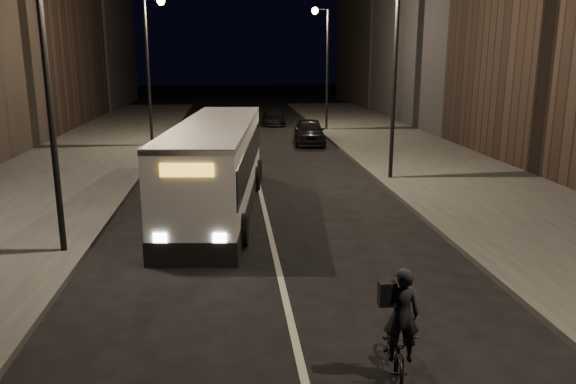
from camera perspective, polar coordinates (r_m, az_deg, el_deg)
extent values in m
plane|color=black|center=(11.94, 0.06, -12.13)|extent=(180.00, 180.00, 0.00)
cube|color=#353533|center=(26.99, 15.09, 2.33)|extent=(7.00, 70.00, 0.16)
cube|color=#353533|center=(26.27, -22.12, 1.48)|extent=(7.00, 70.00, 0.16)
cylinder|color=black|center=(23.68, 10.76, 10.99)|extent=(0.16, 0.16, 8.00)
cylinder|color=black|center=(39.28, 4.01, 12.21)|extent=(0.16, 0.16, 8.00)
cube|color=black|center=(39.30, 3.44, 18.06)|extent=(0.90, 0.08, 0.08)
sphere|color=#FFD18C|center=(39.22, 2.75, 17.93)|extent=(0.44, 0.44, 0.44)
cylinder|color=black|center=(15.39, -23.12, 8.75)|extent=(0.16, 0.16, 8.00)
cylinder|color=black|center=(33.00, -14.02, 11.55)|extent=(0.16, 0.16, 8.00)
sphere|color=#FFD18C|center=(33.00, -12.80, 18.41)|extent=(0.44, 0.44, 0.44)
cube|color=silver|center=(19.38, -7.24, 2.57)|extent=(3.48, 11.34, 2.98)
cube|color=black|center=(19.30, -7.28, 3.79)|extent=(3.51, 10.98, 1.07)
cube|color=silver|center=(19.15, -7.37, 6.81)|extent=(3.50, 11.34, 0.17)
cube|color=gold|center=(13.77, -10.24, 2.22)|extent=(1.31, 0.25, 0.33)
cylinder|color=black|center=(16.10, -12.97, -3.75)|extent=(0.42, 0.96, 0.93)
cylinder|color=black|center=(15.74, -4.68, -3.84)|extent=(0.42, 0.96, 0.93)
cylinder|color=black|center=(23.17, -8.94, 1.78)|extent=(0.42, 0.96, 0.93)
cylinder|color=black|center=(22.93, -3.19, 1.80)|extent=(0.42, 0.96, 0.93)
imported|color=black|center=(9.94, 10.90, -15.23)|extent=(0.84, 1.75, 0.89)
imported|color=black|center=(9.45, 11.44, -12.12)|extent=(0.64, 0.47, 1.61)
imported|color=black|center=(33.75, 2.17, 6.17)|extent=(2.15, 4.54, 1.50)
imported|color=#343537|center=(36.55, -6.18, 6.66)|extent=(2.10, 4.61, 1.47)
imported|color=black|center=(43.16, -1.46, 7.60)|extent=(1.61, 3.93, 1.14)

